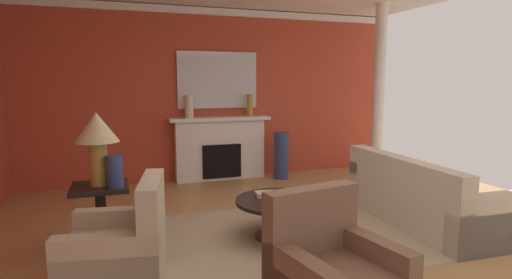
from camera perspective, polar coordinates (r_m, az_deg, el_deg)
ground_plane at (r=4.48m, az=3.57°, el=-14.91°), size 8.79×8.79×0.00m
wall_fireplace at (r=7.43m, az=-6.60°, el=6.26°), size 7.02×0.12×3.04m
crown_moulding at (r=7.44m, az=-6.65°, el=17.39°), size 7.02×0.08×0.12m
area_rug at (r=4.74m, az=3.35°, el=-13.50°), size 3.55×2.30×0.01m
fireplace at (r=7.35m, az=-5.05°, el=-1.44°), size 1.80×0.35×1.13m
mantel_mirror at (r=7.37m, az=-5.40°, el=8.28°), size 1.44×0.04×1.00m
sofa at (r=5.48m, az=22.08°, el=-7.89°), size 0.98×2.13×0.85m
armchair_near_window at (r=3.76m, az=-18.51°, el=-14.93°), size 0.93×0.93×0.95m
coffee_table at (r=4.63m, az=3.38°, el=-9.71°), size 1.00×1.00×0.45m
side_table at (r=4.56m, az=-20.85°, el=-9.68°), size 0.56×0.56×0.70m
table_lamp at (r=4.39m, az=-21.39°, el=0.65°), size 0.44×0.44×0.75m
vase_mantel_left at (r=7.10m, az=-9.35°, el=4.56°), size 0.15×0.15×0.39m
vase_tall_corner at (r=7.42m, az=3.54°, el=-2.23°), size 0.27×0.27×0.85m
vase_mantel_right at (r=7.36m, az=-0.86°, el=4.82°), size 0.11×0.11×0.40m
vase_on_side_table at (r=4.32m, az=-19.21°, el=-4.23°), size 0.17×0.17×0.32m
book_red_cover at (r=4.70m, az=1.30°, el=-7.65°), size 0.24×0.18×0.05m
column_white at (r=7.34m, az=16.77°, el=5.95°), size 0.20×0.20×3.04m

